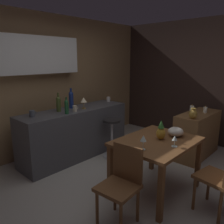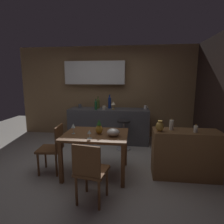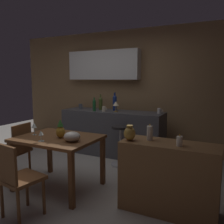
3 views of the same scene
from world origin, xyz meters
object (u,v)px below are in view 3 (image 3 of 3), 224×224
(sideboard_cabinet, at_px, (169,178))
(chair_near_window, at_px, (17,149))
(wine_bottle_cobalt, at_px, (115,102))
(cup_slate, at_px, (81,106))
(dining_table, at_px, (58,144))
(cup_cream, at_px, (104,109))
(chair_by_doorway, at_px, (17,177))
(wine_bottle_green, at_px, (94,105))
(pillar_candle_tall, at_px, (179,141))
(wine_bottle_olive, at_px, (101,103))
(bar_stool, at_px, (120,144))
(pillar_candle_short, at_px, (150,133))
(fruit_bowl, at_px, (72,136))
(vase_brass, at_px, (130,133))
(cup_white, at_px, (159,111))
(pineapple_centerpiece, at_px, (60,130))
(wine_glass_right, at_px, (34,126))
(counter_lamp, at_px, (116,104))
(wine_glass_left, at_px, (41,134))

(sideboard_cabinet, height_order, chair_near_window, chair_near_window)
(wine_bottle_cobalt, distance_m, cup_slate, 0.82)
(dining_table, bearing_deg, cup_cream, 94.48)
(chair_by_doorway, relative_size, wine_bottle_green, 3.12)
(chair_near_window, xyz_separation_m, pillar_candle_tall, (2.43, 0.06, 0.40))
(sideboard_cabinet, xyz_separation_m, wine_bottle_olive, (-1.85, 1.70, 0.63))
(wine_bottle_olive, xyz_separation_m, pillar_candle_tall, (1.97, -1.77, -0.17))
(bar_stool, bearing_deg, wine_bottle_olive, 141.42)
(pillar_candle_short, bearing_deg, fruit_bowl, -167.76)
(pillar_candle_tall, bearing_deg, pillar_candle_short, 165.28)
(dining_table, height_order, pillar_candle_short, pillar_candle_short)
(fruit_bowl, bearing_deg, vase_brass, 7.15)
(cup_white, xyz_separation_m, pillar_candle_tall, (0.71, -1.78, -0.08))
(pineapple_centerpiece, height_order, wine_bottle_green, wine_bottle_green)
(sideboard_cabinet, height_order, pillar_candle_tall, pillar_candle_tall)
(sideboard_cabinet, distance_m, wine_bottle_cobalt, 2.43)
(chair_near_window, xyz_separation_m, wine_glass_right, (0.38, -0.01, 0.40))
(cup_cream, bearing_deg, wine_glass_right, -99.19)
(wine_bottle_cobalt, bearing_deg, dining_table, -89.80)
(cup_cream, height_order, counter_lamp, counter_lamp)
(wine_glass_right, bearing_deg, counter_lamp, 73.26)
(wine_bottle_olive, distance_m, cup_white, 1.26)
(wine_bottle_olive, bearing_deg, wine_bottle_cobalt, 8.80)
(chair_near_window, relative_size, counter_lamp, 4.15)
(sideboard_cabinet, height_order, fruit_bowl, fruit_bowl)
(chair_by_doorway, distance_m, wine_bottle_cobalt, 2.71)
(dining_table, bearing_deg, sideboard_cabinet, 2.88)
(pineapple_centerpiece, bearing_deg, cup_white, 64.12)
(sideboard_cabinet, xyz_separation_m, wine_bottle_cobalt, (-1.54, 1.75, 0.66))
(fruit_bowl, bearing_deg, pillar_candle_short, 12.24)
(sideboard_cabinet, height_order, vase_brass, vase_brass)
(bar_stool, xyz_separation_m, pillar_candle_short, (0.88, -1.09, 0.52))
(wine_bottle_cobalt, distance_m, wine_bottle_green, 0.43)
(counter_lamp, bearing_deg, wine_bottle_olive, 159.86)
(pillar_candle_tall, height_order, pillar_candle_short, pillar_candle_short)
(pineapple_centerpiece, bearing_deg, chair_near_window, -178.11)
(vase_brass, bearing_deg, cup_slate, 136.81)
(pineapple_centerpiece, bearing_deg, wine_bottle_green, 103.95)
(cup_cream, height_order, vase_brass, cup_cream)
(wine_bottle_cobalt, bearing_deg, chair_by_doorway, -87.93)
(bar_stool, distance_m, wine_glass_right, 1.56)
(wine_bottle_cobalt, height_order, pillar_candle_short, wine_bottle_cobalt)
(chair_near_window, relative_size, pillar_candle_tall, 6.60)
(dining_table, distance_m, pillar_candle_tall, 1.67)
(wine_glass_left, xyz_separation_m, fruit_bowl, (0.36, 0.18, -0.04))
(cup_cream, distance_m, cup_white, 1.09)
(bar_stool, bearing_deg, cup_cream, 145.17)
(bar_stool, relative_size, wine_bottle_olive, 2.21)
(wine_glass_left, xyz_separation_m, pillar_candle_short, (1.34, 0.39, 0.07))
(pineapple_centerpiece, relative_size, pillar_candle_short, 1.32)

